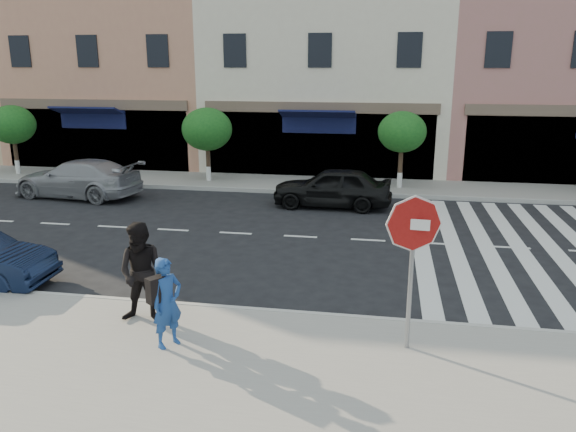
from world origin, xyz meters
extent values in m
plane|color=black|center=(0.00, 0.00, 0.00)|extent=(120.00, 120.00, 0.00)
cube|color=gray|center=(0.00, -3.75, 0.07)|extent=(60.00, 4.50, 0.15)
cube|color=gray|center=(0.00, 11.00, 0.07)|extent=(60.00, 3.00, 0.15)
cube|color=tan|center=(-11.00, 17.00, 7.00)|extent=(10.00, 9.00, 14.00)
cube|color=beige|center=(-0.50, 17.00, 5.50)|extent=(11.00, 9.00, 11.00)
cylinder|color=#473323|center=(-14.00, 10.80, 0.98)|extent=(0.18, 0.18, 1.65)
cylinder|color=silver|center=(-14.00, 10.80, 0.45)|extent=(0.20, 0.20, 0.60)
ellipsoid|color=#164F19|center=(-14.00, 10.80, 2.35)|extent=(2.00, 2.00, 1.70)
cylinder|color=#473323|center=(-5.00, 10.80, 0.95)|extent=(0.18, 0.18, 1.60)
cylinder|color=silver|center=(-5.00, 10.80, 0.45)|extent=(0.20, 0.20, 0.60)
ellipsoid|color=#164F19|center=(-5.00, 10.80, 2.32)|extent=(2.10, 2.10, 1.79)
cylinder|color=#473323|center=(3.00, 10.80, 1.00)|extent=(0.18, 0.18, 1.71)
cylinder|color=silver|center=(3.00, 10.80, 0.45)|extent=(0.20, 0.20, 0.60)
ellipsoid|color=#164F19|center=(3.00, 10.80, 2.38)|extent=(1.90, 1.90, 1.62)
cylinder|color=gray|center=(2.90, -2.60, 1.41)|extent=(0.09, 0.09, 2.51)
cylinder|color=white|center=(2.90, -2.61, 2.43)|extent=(0.98, 0.11, 0.98)
cylinder|color=#9E1411|center=(2.90, -2.63, 2.43)|extent=(0.91, 0.12, 0.91)
cube|color=white|center=(2.90, -2.66, 2.43)|extent=(0.51, 0.07, 0.18)
imported|color=navy|center=(-1.27, -3.24, 0.97)|extent=(0.66, 0.71, 1.63)
imported|color=black|center=(-2.08, -2.39, 1.14)|extent=(1.02, 0.83, 1.98)
imported|color=gray|center=(-9.19, 7.60, 0.72)|extent=(5.21, 2.67, 1.45)
imported|color=black|center=(0.58, 7.75, 0.72)|extent=(4.26, 1.82, 1.44)
camera|label=1|loc=(2.37, -11.79, 5.03)|focal=35.00mm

